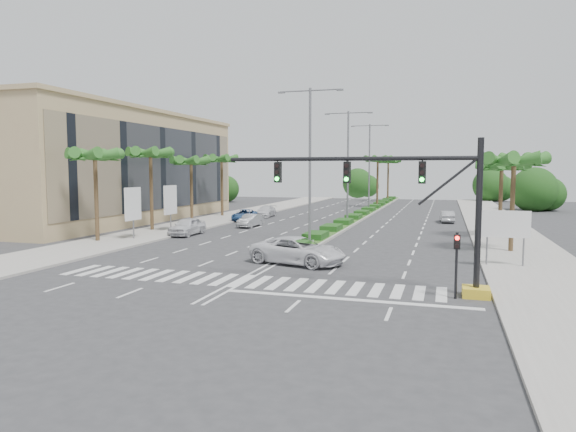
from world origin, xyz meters
name	(u,v)px	position (x,y,z in m)	size (l,w,h in m)	color
ground	(241,281)	(0.00, 0.00, 0.00)	(160.00, 160.00, 0.00)	#333335
footpath_right	(511,241)	(15.20, 20.00, 0.07)	(6.00, 120.00, 0.15)	gray
footpath_left	(175,228)	(-15.20, 20.00, 0.07)	(6.00, 120.00, 0.15)	gray
median	(368,212)	(0.00, 45.00, 0.10)	(2.20, 75.00, 0.20)	gray
median_grass	(368,211)	(0.00, 45.00, 0.22)	(1.80, 75.00, 0.04)	#2F4E1B
building	(116,168)	(-26.00, 26.00, 6.00)	(12.00, 36.00, 12.00)	tan
signal_gantry	(427,220)	(9.27, 0.00, 3.46)	(12.60, 1.20, 7.20)	gold
pedestrian_signal	(457,254)	(10.60, -0.68, 2.04)	(0.28, 0.36, 3.00)	black
direction_sign	(506,227)	(13.50, 7.99, 2.45)	(2.70, 0.11, 3.40)	slate
billboard_near	(133,204)	(-14.50, 12.00, 2.96)	(0.18, 2.10, 4.35)	slate
billboard_far	(170,200)	(-14.50, 18.00, 2.96)	(0.18, 2.10, 4.35)	slate
palm_left_near	(95,158)	(-16.50, 10.00, 6.69)	(4.57, 4.68, 7.55)	brown
palm_left_mid	(151,156)	(-16.50, 18.00, 7.08)	(4.57, 4.68, 7.95)	brown
palm_left_far	(191,163)	(-16.50, 26.00, 6.50)	(4.57, 4.68, 7.35)	brown
palm_left_end	(222,161)	(-16.50, 34.00, 6.88)	(4.57, 4.68, 7.75)	brown
palm_right_near	(514,164)	(14.50, 14.00, 6.20)	(4.57, 4.68, 7.05)	brown
palm_right_far	(502,168)	(14.50, 22.00, 5.91)	(4.57, 4.68, 6.75)	brown
palm_median_a	(378,161)	(0.00, 55.00, 7.17)	(4.57, 4.68, 8.05)	brown
palm_median_b	(388,162)	(0.00, 70.00, 7.17)	(4.57, 4.68, 8.05)	brown
streetlight_near	(310,157)	(0.00, 14.00, 6.81)	(5.10, 0.25, 12.00)	slate
streetlight_mid	(348,160)	(0.00, 30.00, 6.81)	(5.10, 0.25, 12.00)	slate
streetlight_far	(369,163)	(0.00, 46.00, 6.81)	(5.10, 0.25, 12.00)	slate
car_parked_a	(187,226)	(-11.80, 16.17, 0.79)	(1.86, 4.63, 1.58)	silver
car_parked_b	(250,221)	(-8.90, 24.10, 0.65)	(1.37, 3.92, 1.29)	#ADAEB2
car_parked_c	(245,215)	(-11.80, 29.75, 0.65)	(2.17, 4.70, 1.30)	#2E558D
car_parked_d	(266,211)	(-11.21, 35.26, 0.67)	(1.87, 4.59, 1.33)	silver
car_crossing	(298,251)	(1.47, 5.58, 0.83)	(2.76, 5.98, 1.66)	silver
car_right	(447,217)	(10.27, 34.68, 0.64)	(1.37, 3.91, 1.29)	#AEAFB3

